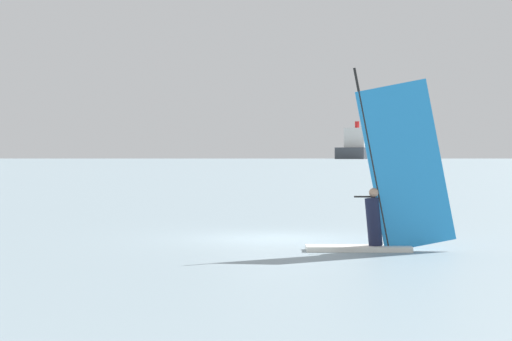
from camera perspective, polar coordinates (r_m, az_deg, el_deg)
The scene contains 4 objects.
ground_plane at distance 23.48m, azimuth 1.33°, elevation -4.39°, with size 4000.00×4000.00×0.00m, color gray.
windsurfer at distance 20.56m, azimuth 8.19°, elevation -2.01°, with size 3.43×1.30×4.24m.
cargo_ship at distance 866.83m, azimuth 7.89°, elevation 1.27°, with size 61.33×172.16×34.05m.
channel_buoy at distance 77.22m, azimuth 8.78°, elevation 0.02°, with size 0.94×0.94×2.22m.
Camera 1 is at (5.48, -22.73, 2.16)m, focal length 62.35 mm.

